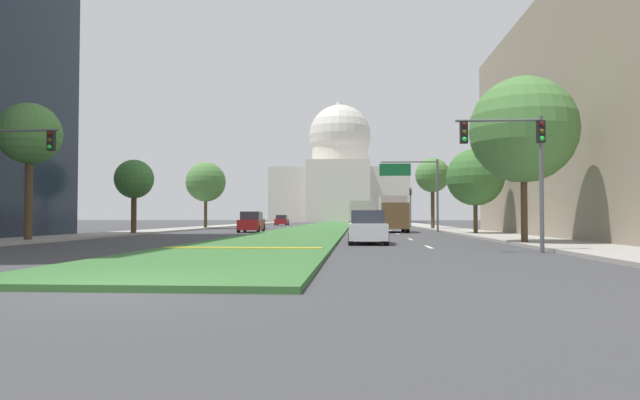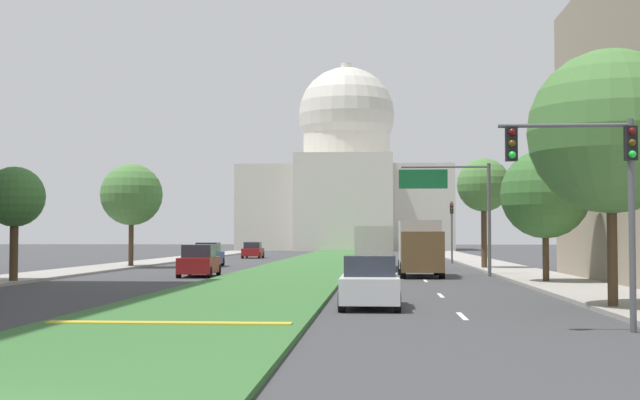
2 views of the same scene
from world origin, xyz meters
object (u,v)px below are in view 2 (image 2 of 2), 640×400
object	(u,v)px
sedan_far_horizon	(373,254)
box_truck_delivery	(420,247)
city_bus	(374,244)
street_tree_right_mid	(545,194)
street_tree_right_near	(611,132)
overhead_guide_sign	(455,196)
sedan_midblock	(199,262)
street_tree_left_far	(131,195)
sedan_very_far	(253,251)
traffic_light_far_right	(452,224)
sedan_lead_stopped	(370,283)
street_tree_left_mid	(15,198)
street_tree_right_far	(484,186)
traffic_light_near_right	(596,176)
capitol_building	(346,181)
sedan_distant	(208,255)

from	to	relation	value
sedan_far_horizon	box_truck_delivery	bearing A→B (deg)	-83.29
city_bus	street_tree_right_mid	bearing A→B (deg)	-65.85
street_tree_right_mid	street_tree_right_near	bearing A→B (deg)	-93.01
overhead_guide_sign	sedan_midblock	size ratio (longest dim) A/B	1.45
street_tree_left_far	box_truck_delivery	distance (m)	23.80
sedan_very_far	box_truck_delivery	bearing A→B (deg)	-68.31
traffic_light_far_right	sedan_lead_stopped	size ratio (longest dim) A/B	1.18
traffic_light_far_right	overhead_guide_sign	size ratio (longest dim) A/B	0.80
street_tree_left_mid	city_bus	size ratio (longest dim) A/B	0.52
sedan_far_horizon	street_tree_left_far	bearing A→B (deg)	-144.21
street_tree_left_mid	sedan_far_horizon	bearing A→B (deg)	62.57
street_tree_right_mid	street_tree_right_far	size ratio (longest dim) A/B	0.85
street_tree_right_near	box_truck_delivery	distance (m)	22.72
traffic_light_near_right	sedan_far_horizon	size ratio (longest dim) A/B	1.23
street_tree_right_mid	sedan_midblock	xyz separation A→B (m)	(-18.20, 6.29, -3.48)
street_tree_right_far	sedan_lead_stopped	world-z (taller)	street_tree_right_far
street_tree_right_near	street_tree_left_far	bearing A→B (deg)	126.76
street_tree_right_near	sedan_very_far	size ratio (longest dim) A/B	1.97
capitol_building	sedan_very_far	size ratio (longest dim) A/B	8.15
sedan_distant	overhead_guide_sign	bearing A→B (deg)	-38.83
overhead_guide_sign	street_tree_left_mid	xyz separation A→B (m)	(-22.11, -9.11, -0.45)
overhead_guide_sign	street_tree_right_far	xyz separation A→B (m)	(2.80, 9.70, 1.14)
capitol_building	box_truck_delivery	size ratio (longest dim) A/B	5.28
street_tree_left_mid	sedan_distant	bearing A→B (deg)	77.79
sedan_lead_stopped	box_truck_delivery	distance (m)	21.21
street_tree_right_mid	sedan_lead_stopped	world-z (taller)	street_tree_right_mid
sedan_distant	sedan_very_far	xyz separation A→B (m)	(-0.22, 24.19, -0.07)
capitol_building	sedan_distant	distance (m)	78.05
street_tree_right_near	sedan_distant	world-z (taller)	street_tree_right_near
traffic_light_far_right	street_tree_left_far	size ratio (longest dim) A/B	0.69
traffic_light_near_right	box_truck_delivery	world-z (taller)	traffic_light_near_right
traffic_light_far_right	street_tree_right_far	xyz separation A→B (m)	(1.09, -13.00, 2.46)
sedan_lead_stopped	traffic_light_near_right	bearing A→B (deg)	-50.32
street_tree_left_mid	street_tree_right_near	bearing A→B (deg)	-27.90
sedan_midblock	sedan_far_horizon	world-z (taller)	sedan_midblock
traffic_light_far_right	sedan_far_horizon	world-z (taller)	traffic_light_far_right
overhead_guide_sign	sedan_far_horizon	world-z (taller)	overhead_guide_sign
sedan_midblock	sedan_very_far	bearing A→B (deg)	94.00
street_tree_left_mid	city_bus	bearing A→B (deg)	48.85
traffic_light_near_right	street_tree_right_near	distance (m)	6.50
street_tree_right_far	city_bus	distance (m)	8.60
sedan_midblock	city_bus	xyz separation A→B (m)	(9.89, 12.26, 0.92)
sedan_very_far	street_tree_left_mid	bearing A→B (deg)	-95.75
capitol_building	street_tree_left_far	distance (m)	80.61
traffic_light_far_right	traffic_light_near_right	bearing A→B (deg)	-90.95
capitol_building	street_tree_left_mid	world-z (taller)	capitol_building
overhead_guide_sign	capitol_building	bearing A→B (deg)	96.09
traffic_light_far_right	street_tree_left_far	world-z (taller)	street_tree_left_far
sedan_far_horizon	city_bus	world-z (taller)	city_bus
capitol_building	street_tree_right_far	world-z (taller)	capitol_building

